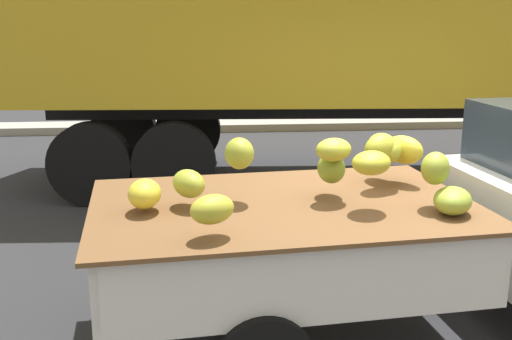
# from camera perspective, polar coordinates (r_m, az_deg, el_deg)

# --- Properties ---
(ground) EXTENTS (220.00, 220.00, 0.00)m
(ground) POSITION_cam_1_polar(r_m,az_deg,el_deg) (5.47, 14.44, -12.32)
(ground) COLOR #28282B
(curb_strip) EXTENTS (80.00, 0.80, 0.16)m
(curb_strip) POSITION_cam_1_polar(r_m,az_deg,el_deg) (13.51, 2.37, 4.24)
(curb_strip) COLOR gray
(curb_strip) RESTS_ON ground
(semi_trailer) EXTENTS (12.13, 3.27, 3.95)m
(semi_trailer) POSITION_cam_1_polar(r_m,az_deg,el_deg) (9.35, 15.56, 14.52)
(semi_trailer) COLOR gold
(semi_trailer) RESTS_ON ground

